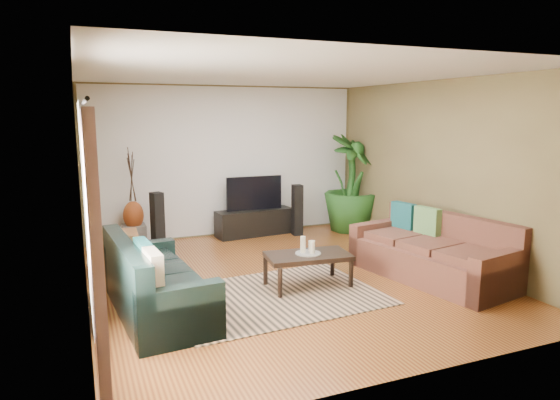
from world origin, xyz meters
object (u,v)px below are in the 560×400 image
sofa_right (431,248)px  speaker_right (297,210)px  sofa_left (158,276)px  potted_plant (351,183)px  coffee_table (308,270)px  vase (133,215)px  tv_stand (254,222)px  pedestal (135,236)px  speaker_left (158,221)px  television (254,193)px  side_table (118,253)px

sofa_right → speaker_right: (-0.67, 2.92, 0.04)m
sofa_left → potted_plant: bearing=-61.1°
coffee_table → sofa_right: bearing=-4.8°
potted_plant → vase: 3.98m
sofa_right → coffee_table: size_ratio=2.08×
tv_stand → speaker_right: speaker_right is taller
coffee_table → pedestal: size_ratio=2.89×
speaker_left → potted_plant: bearing=-18.4°
tv_stand → speaker_left: speaker_left is taller
speaker_right → vase: speaker_right is taller
speaker_right → pedestal: size_ratio=2.53×
sofa_right → pedestal: size_ratio=5.99×
coffee_table → tv_stand: 2.90m
television → side_table: (-2.50, -1.40, -0.49)m
speaker_right → speaker_left: bearing=-174.7°
pedestal → speaker_left: bearing=-46.1°
television → vase: television is taller
sofa_left → vase: bearing=-6.2°
coffee_table → pedestal: coffee_table is taller
speaker_right → sofa_left: bearing=-133.1°
sofa_right → tv_stand: (-1.40, 3.21, -0.19)m
speaker_left → sofa_left: bearing=-117.3°
coffee_table → pedestal: bearing=129.0°
tv_stand → pedestal: bearing=174.7°
coffee_table → tv_stand: bearing=90.6°
pedestal → vase: bearing=0.0°
potted_plant → television: bearing=169.1°
television → potted_plant: potted_plant is taller
potted_plant → speaker_right: bearing=177.1°
coffee_table → speaker_right: speaker_right is taller
pedestal → sofa_right: bearing=-42.2°
sofa_left → potted_plant: (4.02, 2.69, 0.48)m
speaker_left → potted_plant: 3.64m
coffee_table → vase: size_ratio=2.26×
sofa_left → tv_stand: (2.20, 3.04, -0.19)m
vase → side_table: vase is taller
sofa_left → tv_stand: size_ratio=1.40×
television → pedestal: bearing=-179.8°
sofa_left → coffee_table: 1.94m
pedestal → vase: size_ratio=0.78×
sofa_left → speaker_right: 4.02m
sofa_right → coffee_table: bearing=-112.1°
sofa_left → potted_plant: size_ratio=1.09×
television → pedestal: television is taller
sofa_right → vase: (-3.53, 3.20, 0.11)m
potted_plant → tv_stand: bearing=169.1°
speaker_left → side_table: speaker_left is taller
sofa_right → side_table: 4.30m
coffee_table → speaker_left: (-1.51, 2.52, 0.26)m
tv_stand → speaker_left: size_ratio=1.49×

